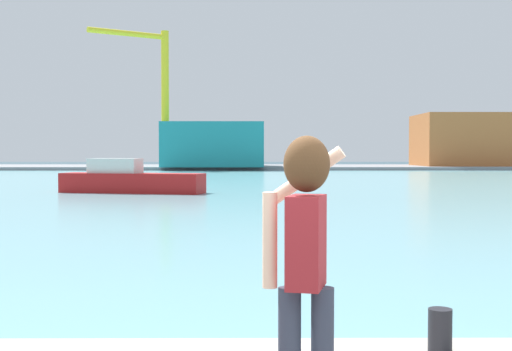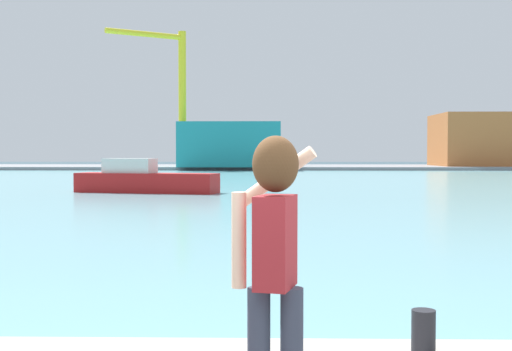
% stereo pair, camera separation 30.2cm
% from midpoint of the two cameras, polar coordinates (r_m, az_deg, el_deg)
% --- Properties ---
extents(ground_plane, '(220.00, 220.00, 0.00)m').
position_cam_midpoint_polar(ground_plane, '(54.01, 1.70, -0.51)').
color(ground_plane, '#334751').
extents(harbor_water, '(140.00, 100.00, 0.02)m').
position_cam_midpoint_polar(harbor_water, '(56.00, 1.68, -0.41)').
color(harbor_water, '#6BA8B2').
rests_on(harbor_water, ground_plane).
extents(far_shore_dock, '(140.00, 20.00, 0.44)m').
position_cam_midpoint_polar(far_shore_dock, '(95.98, 1.52, 0.70)').
color(far_shore_dock, gray).
rests_on(far_shore_dock, ground_plane).
extents(person_photographer, '(0.53, 0.57, 1.74)m').
position_cam_midpoint_polar(person_photographer, '(4.14, 3.61, -6.03)').
color(person_photographer, '#2D3342').
rests_on(person_photographer, quay_promenade).
extents(harbor_bollard, '(0.20, 0.20, 0.36)m').
position_cam_midpoint_polar(harbor_bollard, '(5.89, 15.30, -12.48)').
color(harbor_bollard, black).
rests_on(harbor_bollard, quay_promenade).
extents(boat_moored, '(8.44, 3.75, 1.95)m').
position_cam_midpoint_polar(boat_moored, '(39.32, -9.16, -0.38)').
color(boat_moored, '#B21919').
rests_on(boat_moored, harbor_water).
extents(warehouse_left, '(13.05, 12.91, 5.74)m').
position_cam_midpoint_polar(warehouse_left, '(91.18, -1.99, 2.58)').
color(warehouse_left, teal).
rests_on(warehouse_left, far_shore_dock).
extents(warehouse_right, '(11.71, 11.74, 7.19)m').
position_cam_midpoint_polar(warehouse_right, '(99.81, 18.24, 2.84)').
color(warehouse_right, '#B26633').
rests_on(warehouse_right, far_shore_dock).
extents(port_crane, '(9.42, 6.29, 17.65)m').
position_cam_midpoint_polar(port_crane, '(89.83, -6.76, 7.52)').
color(port_crane, yellow).
rests_on(port_crane, far_shore_dock).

